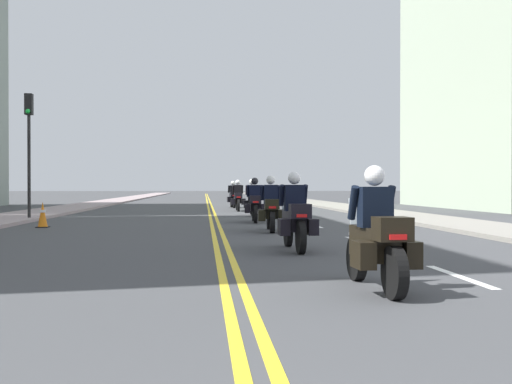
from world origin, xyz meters
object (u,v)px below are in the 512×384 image
object	(u,v)px
motorcycle_1	(295,218)
motorcycle_4	(252,200)
traffic_cone_2	(43,215)
motorcycle_6	(233,197)
traffic_light_near	(29,134)
motorcycle_5	(238,198)
motorcycle_0	(377,240)
motorcycle_3	(255,204)
motorcycle_2	(271,209)

from	to	relation	value
motorcycle_1	motorcycle_4	distance (m)	15.78
traffic_cone_2	motorcycle_6	bearing A→B (deg)	69.20
motorcycle_1	motorcycle_4	size ratio (longest dim) A/B	1.02
traffic_light_near	motorcycle_5	bearing A→B (deg)	46.43
motorcycle_6	traffic_light_near	bearing A→B (deg)	-124.40
motorcycle_0	motorcycle_6	bearing A→B (deg)	87.91
motorcycle_4	traffic_cone_2	xyz separation A→B (m)	(-7.25, -7.91, -0.26)
motorcycle_3	motorcycle_2	bearing A→B (deg)	-86.73
motorcycle_3	traffic_cone_2	bearing A→B (deg)	-158.62
motorcycle_5	motorcycle_6	size ratio (longest dim) A/B	1.04
motorcycle_2	motorcycle_4	world-z (taller)	motorcycle_4
motorcycle_0	motorcycle_3	xyz separation A→B (m)	(-0.31, 15.27, 0.02)
motorcycle_5	traffic_cone_2	bearing A→B (deg)	-117.55
traffic_light_near	motorcycle_4	bearing A→B (deg)	23.41
motorcycle_1	traffic_light_near	size ratio (longest dim) A/B	0.47
motorcycle_6	traffic_light_near	distance (m)	16.47
motorcycle_2	motorcycle_6	size ratio (longest dim) A/B	1.02
motorcycle_4	traffic_light_near	size ratio (longest dim) A/B	0.46
traffic_light_near	motorcycle_3	bearing A→B (deg)	-11.45
motorcycle_3	motorcycle_6	world-z (taller)	motorcycle_6
motorcycle_2	motorcycle_4	bearing A→B (deg)	91.55
motorcycle_5	traffic_cone_2	distance (m)	14.66
motorcycle_4	motorcycle_5	world-z (taller)	motorcycle_5
motorcycle_5	motorcycle_0	bearing A→B (deg)	-88.74
motorcycle_4	traffic_light_near	distance (m)	9.91
motorcycle_0	motorcycle_1	xyz separation A→B (m)	(-0.31, 5.00, 0.02)
motorcycle_0	traffic_cone_2	size ratio (longest dim) A/B	2.61
motorcycle_6	motorcycle_0	bearing A→B (deg)	-92.68
motorcycle_2	traffic_cone_2	distance (m)	7.41
motorcycle_3	traffic_light_near	bearing A→B (deg)	170.81
motorcycle_2	motorcycle_5	xyz separation A→B (m)	(-0.14, 15.31, 0.02)
motorcycle_1	motorcycle_3	distance (m)	10.27
motorcycle_3	motorcycle_6	xyz separation A→B (m)	(-0.08, 15.65, -0.00)
motorcycle_3	motorcycle_4	world-z (taller)	motorcycle_4
motorcycle_6	motorcycle_3	bearing A→B (deg)	-93.11
motorcycle_4	motorcycle_1	bearing A→B (deg)	-88.98
motorcycle_3	motorcycle_4	distance (m)	5.52
motorcycle_6	traffic_light_near	world-z (taller)	traffic_light_near
motorcycle_1	motorcycle_6	bearing A→B (deg)	89.01
motorcycle_6	traffic_cone_2	bearing A→B (deg)	-114.20
motorcycle_1	traffic_light_near	xyz separation A→B (m)	(-8.45, 11.98, 2.65)
motorcycle_0	motorcycle_6	world-z (taller)	motorcycle_6
motorcycle_4	motorcycle_6	bearing A→B (deg)	94.39
motorcycle_2	motorcycle_6	bearing A→B (deg)	93.28
motorcycle_0	motorcycle_2	bearing A→B (deg)	88.42
motorcycle_1	motorcycle_4	world-z (taller)	motorcycle_4
motorcycle_1	motorcycle_3	bearing A→B (deg)	88.82
motorcycle_2	motorcycle_3	bearing A→B (deg)	93.83
motorcycle_1	motorcycle_6	xyz separation A→B (m)	(-0.08, 25.91, 0.00)
motorcycle_4	motorcycle_5	bearing A→B (deg)	96.38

